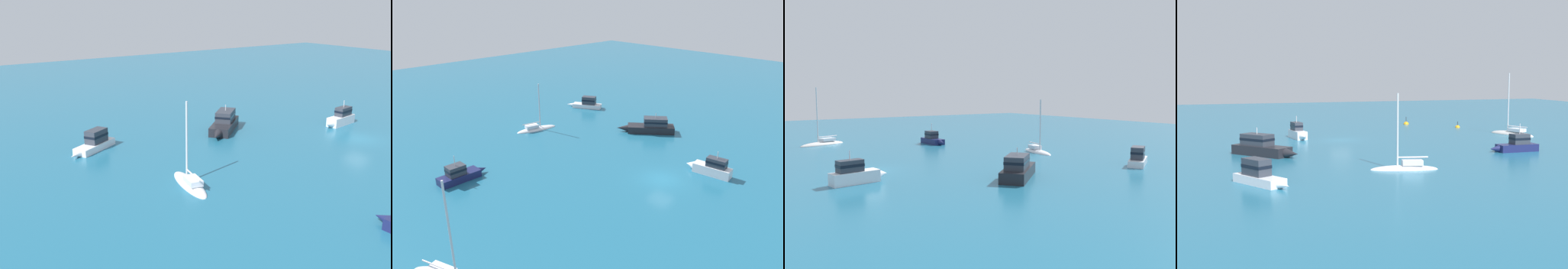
{
  "view_description": "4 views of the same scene",
  "coord_description": "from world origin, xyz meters",
  "views": [
    {
      "loc": [
        -28.59,
        40.85,
        14.21
      ],
      "look_at": [
        3.03,
        18.84,
        2.9
      ],
      "focal_mm": 42.68,
      "sensor_mm": 36.0,
      "label": 1
    },
    {
      "loc": [
        -31.37,
        -20.69,
        19.3
      ],
      "look_at": [
        -1.13,
        10.21,
        2.63
      ],
      "focal_mm": 35.41,
      "sensor_mm": 36.0,
      "label": 2
    },
    {
      "loc": [
        39.41,
        -14.03,
        7.65
      ],
      "look_at": [
        -3.85,
        15.39,
        2.32
      ],
      "focal_mm": 38.95,
      "sensor_mm": 36.0,
      "label": 3
    },
    {
      "loc": [
        16.71,
        66.66,
        8.65
      ],
      "look_at": [
        0.07,
        13.43,
        2.18
      ],
      "focal_mm": 51.39,
      "sensor_mm": 36.0,
      "label": 4
    }
  ],
  "objects": [
    {
      "name": "cabin_cruiser",
      "position": [
        -15.52,
        14.92,
        0.71
      ],
      "size": [
        5.47,
        1.71,
        2.96
      ],
      "rotation": [
        0.0,
        0.0,
        0.02
      ],
      "color": "#191E4C",
      "rests_on": "ground"
    },
    {
      "name": "ketch",
      "position": [
        -0.31,
        21.69,
        0.14
      ],
      "size": [
        6.13,
        2.71,
        7.05
      ],
      "rotation": [
        0.0,
        0.0,
        6.07
      ],
      "color": "white",
      "rests_on": "ground"
    },
    {
      "name": "powerboat_1",
      "position": [
        10.66,
        9.62,
        0.86
      ],
      "size": [
        6.35,
        7.1,
        2.81
      ],
      "rotation": [
        0.0,
        0.0,
        2.27
      ],
      "color": "black",
      "rests_on": "ground"
    },
    {
      "name": "ground_plane",
      "position": [
        0.0,
        0.0,
        0.0
      ],
      "size": [
        160.0,
        160.0,
        0.0
      ],
      "primitive_type": "plane",
      "color": "#1E607F"
    },
    {
      "name": "powerboat",
      "position": [
        12.46,
        24.28,
        0.76
      ],
      "size": [
        3.94,
        5.67,
        1.95
      ],
      "rotation": [
        0.0,
        0.0,
        2.1
      ],
      "color": "white",
      "rests_on": "ground"
    },
    {
      "name": "powerboat_2",
      "position": [
        4.8,
        -2.98,
        0.82
      ],
      "size": [
        1.82,
        5.13,
        2.83
      ],
      "rotation": [
        0.0,
        0.0,
        1.7
      ],
      "color": "white",
      "rests_on": "ground"
    }
  ]
}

